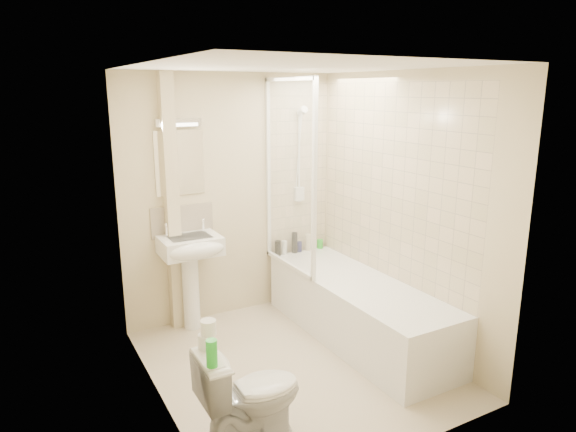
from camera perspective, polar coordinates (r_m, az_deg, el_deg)
floor at (r=4.47m, az=0.65°, el=-16.15°), size 2.50×2.50×0.00m
wall_back at (r=5.10m, az=-6.29°, el=2.06°), size 2.20×0.02×2.40m
wall_left at (r=3.61m, az=-14.67°, el=-3.27°), size 0.02×2.50×2.40m
wall_right at (r=4.64m, az=12.59°, el=0.61°), size 0.02×2.50×2.40m
ceiling at (r=3.87m, az=0.75°, el=16.29°), size 2.20×2.50×0.02m
tile_back at (r=5.38m, az=1.11°, el=5.19°), size 0.70×0.01×1.75m
tile_right at (r=4.68m, az=11.52°, el=3.61°), size 0.01×2.10×1.75m
pipe_boxing at (r=4.85m, az=-12.78°, el=1.17°), size 0.12×0.12×2.40m
splashback at (r=4.96m, az=-11.66°, el=-0.50°), size 0.60×0.02×0.30m
mirror at (r=4.85m, az=-11.97°, el=5.80°), size 0.46×0.01×0.60m
strip_light at (r=4.80m, az=-12.11°, el=10.14°), size 0.42×0.07×0.07m
bathtub at (r=4.81m, az=7.74°, el=-10.14°), size 0.70×2.10×0.55m
shower_screen at (r=4.83m, az=0.13°, el=4.49°), size 0.04×0.92×1.80m
shower_fixture at (r=5.32m, az=1.34°, el=6.41°), size 0.10×0.16×0.99m
pedestal_sink at (r=4.83m, az=-10.67°, el=-4.45°), size 0.54×0.49×1.05m
bottle_black_a at (r=5.36m, az=-1.15°, el=-3.59°), size 0.06×0.06×0.16m
bottle_white_a at (r=5.40m, az=-0.42°, el=-3.54°), size 0.06×0.06×0.15m
bottle_black_b at (r=5.44m, az=0.73°, el=-2.97°), size 0.06×0.06×0.22m
bottle_blue at (r=5.49m, az=1.27°, el=-3.43°), size 0.05×0.05×0.11m
bottle_cream at (r=5.53m, az=2.24°, el=-2.94°), size 0.06×0.06×0.18m
bottle_white_b at (r=5.54m, az=2.29°, el=-3.04°), size 0.06×0.06×0.16m
bottle_green at (r=5.62m, az=3.57°, el=-3.11°), size 0.07×0.07×0.10m
toilet at (r=3.48m, az=-4.20°, el=-19.18°), size 0.39×0.67×0.68m
toilet_roll_lower at (r=3.29m, az=-8.99°, el=-13.59°), size 0.11×0.11×0.09m
toilet_roll_upper at (r=3.26m, az=-8.85°, el=-12.12°), size 0.10×0.10×0.09m
green_bottle at (r=3.08m, az=-8.47°, el=-14.85°), size 0.07×0.07×0.17m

